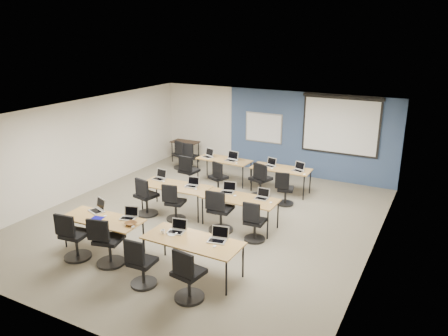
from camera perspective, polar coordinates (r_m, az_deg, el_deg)
The scene contains 58 objects.
floor at distance 10.99m, azimuth -2.63°, elevation -6.75°, with size 8.00×9.00×0.02m, color #6B6354.
ceiling at distance 10.18m, azimuth -2.85°, elevation 7.22°, with size 8.00×9.00×0.02m, color white.
wall_back at distance 14.42m, azimuth 6.40°, elevation 4.79°, with size 8.00×0.04×2.70m, color beige.
wall_front at distance 7.30m, azimuth -21.23°, elevation -9.60°, with size 8.00×0.04×2.70m, color beige.
wall_left at distance 12.94m, azimuth -18.21°, elevation 2.49°, with size 0.04×9.00×2.70m, color beige.
wall_right at distance 9.25m, azimuth 19.20°, elevation -3.57°, with size 0.04×9.00×2.70m, color beige.
blue_accent_panel at distance 14.00m, azimuth 11.12°, elevation 4.17°, with size 5.50×0.04×2.70m, color #3D5977.
whiteboard at distance 14.45m, azimuth 5.19°, elevation 5.25°, with size 1.28×0.03×0.98m.
projector_screen at distance 13.59m, azimuth 15.01°, elevation 5.81°, with size 2.40×0.10×1.82m.
training_table_front_left at distance 9.64m, azimuth -15.59°, elevation -6.61°, with size 1.77×0.74×0.73m.
training_table_front_right at distance 8.43m, azimuth -4.13°, elevation -9.59°, with size 1.93×0.80×0.73m.
training_table_mid_left at distance 11.26m, azimuth -6.33°, elevation -2.47°, with size 1.83×0.76×0.73m.
training_table_mid_right at distance 10.38m, azimuth 2.10°, elevation -4.15°, with size 1.82×0.76×0.73m.
training_table_back_left at distance 13.42m, azimuth 0.02°, elevation 0.96°, with size 1.68×0.70×0.73m.
training_table_back_right at distance 12.66m, azimuth 7.44°, elevation -0.23°, with size 1.71×0.71×0.73m.
laptop_0 at distance 10.02m, azimuth -16.13°, elevation -5.03°, with size 0.35×0.30×0.26m.
mouse_0 at distance 9.70m, azimuth -15.28°, elevation -6.06°, with size 0.06×0.09×0.03m, color white.
task_chair_0 at distance 9.55m, azimuth -19.03°, elevation -8.87°, with size 0.56×0.56×1.04m.
laptop_1 at distance 9.48m, azimuth -12.28°, elevation -6.08°, with size 0.31×0.26×0.24m.
mouse_1 at distance 9.07m, azimuth -11.82°, elevation -7.51°, with size 0.06×0.10×0.04m, color white.
task_chair_1 at distance 9.13m, azimuth -15.02°, elevation -9.74°, with size 0.57×0.57×1.05m.
laptop_2 at distance 8.73m, azimuth -6.14°, elevation -7.90°, with size 0.32×0.27×0.24m.
mouse_2 at distance 8.65m, azimuth -6.25°, elevation -8.51°, with size 0.06×0.10×0.04m, color white.
task_chair_2 at distance 8.32m, azimuth -10.81°, elevation -12.54°, with size 0.50×0.50×0.98m.
laptop_3 at distance 8.35m, azimuth -0.77°, elevation -9.04°, with size 0.34×0.29×0.26m.
mouse_3 at distance 8.14m, azimuth -1.23°, elevation -10.18°, with size 0.06×0.09×0.03m, color white.
task_chair_3 at distance 7.81m, azimuth -4.77°, elevation -14.24°, with size 0.54×0.54×1.02m.
laptop_4 at distance 11.75m, azimuth -8.40°, elevation -1.13°, with size 0.33×0.28×0.25m.
mouse_4 at distance 11.52m, azimuth -7.89°, elevation -1.75°, with size 0.06×0.09×0.03m, color white.
task_chair_4 at distance 11.24m, azimuth -10.20°, elevation -4.10°, with size 0.55×0.55×1.02m.
laptop_5 at distance 11.12m, azimuth -4.20°, elevation -2.11°, with size 0.30×0.26×0.23m.
mouse_5 at distance 10.90m, azimuth -3.70°, elevation -2.78°, with size 0.06×0.10×0.03m, color white.
task_chair_5 at distance 10.86m, azimuth -6.53°, elevation -4.88°, with size 0.49×0.49×0.97m.
laptop_6 at distance 10.69m, azimuth 0.52°, elevation -2.86°, with size 0.33×0.28×0.25m.
mouse_6 at distance 10.45m, azimuth 1.43°, elevation -3.65°, with size 0.06×0.10×0.04m, color white.
task_chair_6 at distance 10.20m, azimuth -0.60°, elevation -6.06°, with size 0.58×0.58×1.05m.
laptop_7 at distance 10.34m, azimuth 5.00°, elevation -3.67°, with size 0.30×0.26×0.23m.
mouse_7 at distance 10.11m, azimuth 6.14°, elevation -4.51°, with size 0.06×0.10×0.03m, color white.
task_chair_7 at distance 9.79m, azimuth 3.92°, elevation -7.42°, with size 0.48×0.48×0.96m.
laptop_8 at distance 13.63m, azimuth -2.08°, elevation 1.71°, with size 0.35×0.29×0.26m.
mouse_8 at distance 13.42m, azimuth -2.05°, elevation 1.22°, with size 0.06×0.10×0.04m, color white.
task_chair_8 at distance 12.98m, azimuth -4.68°, elevation -0.87°, with size 0.56×0.56×1.03m.
laptop_9 at distance 13.26m, azimuth 1.01°, elevation 1.28°, with size 0.36×0.30×0.27m.
mouse_9 at distance 12.98m, azimuth 1.64°, elevation 0.66°, with size 0.06×0.10×0.03m, color white.
task_chair_9 at distance 12.52m, azimuth -0.79°, elevation -1.63°, with size 0.53×0.50×0.98m.
laptop_10 at distance 12.78m, azimuth 6.11°, elevation 0.50°, with size 0.31×0.26×0.24m.
mouse_10 at distance 12.56m, azimuth 6.29°, elevation -0.04°, with size 0.06×0.10×0.04m, color white.
task_chair_10 at distance 12.26m, azimuth 4.77°, elevation -1.96°, with size 0.59×0.57×1.04m.
laptop_11 at distance 12.47m, azimuth 9.73°, elevation -0.09°, with size 0.32×0.27×0.24m.
mouse_11 at distance 12.18m, azimuth 10.48°, elevation -0.81°, with size 0.06×0.09×0.03m, color white.
task_chair_11 at distance 11.84m, azimuth 7.91°, elevation -3.04°, with size 0.46×0.46×0.95m.
blue_mousepad at distance 9.66m, azimuth -16.22°, elevation -6.32°, with size 0.25×0.21×0.01m, color #070579.
snack_bowl at distance 9.17m, azimuth -12.08°, elevation -7.11°, with size 0.26×0.26×0.06m, color brown.
snack_plate at distance 8.65m, azimuth -6.82°, elevation -8.57°, with size 0.17×0.17×0.01m, color white.
coffee_cup at distance 8.67m, azimuth -7.98°, elevation -8.28°, with size 0.07×0.07×0.07m, color silver.
utility_table at distance 15.54m, azimuth -5.09°, elevation 3.16°, with size 0.97×0.54×0.75m.
spare_chair_a at distance 14.67m, azimuth -4.39°, elevation 1.19°, with size 0.47×0.47×0.95m.
spare_chair_b at distance 14.85m, azimuth -5.72°, elevation 1.43°, with size 0.53×0.51×0.99m.
Camera 1 is at (5.12, -8.60, 4.55)m, focal length 35.00 mm.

